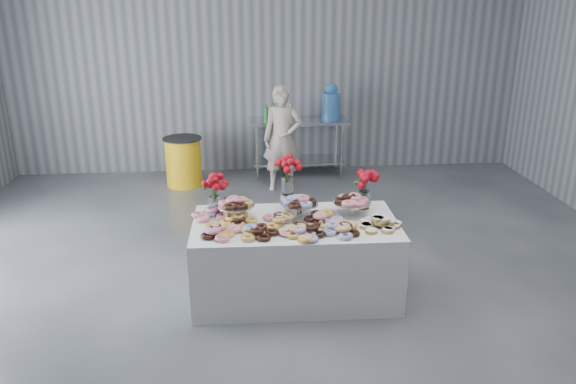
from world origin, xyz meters
name	(u,v)px	position (x,y,z in m)	size (l,w,h in m)	color
ground	(296,317)	(0.00, 0.00, 0.00)	(9.00, 9.00, 0.00)	#33353A
room_walls	(261,9)	(-0.27, 0.07, 2.64)	(8.04, 9.04, 4.02)	slate
display_table	(295,259)	(0.03, 0.42, 0.38)	(1.90, 1.00, 0.75)	silver
prep_table	(298,137)	(0.44, 4.10, 0.62)	(1.50, 0.60, 0.90)	silver
donut_mounds	(296,220)	(0.03, 0.37, 0.80)	(1.80, 0.80, 0.09)	#E8B354
cake_stand_left	(236,204)	(-0.52, 0.58, 0.89)	(0.36, 0.36, 0.17)	silver
cake_stand_mid	(299,202)	(0.08, 0.57, 0.89)	(0.36, 0.36, 0.17)	silver
cake_stand_right	(352,201)	(0.58, 0.56, 0.89)	(0.36, 0.36, 0.17)	silver
danish_pile	(379,221)	(0.78, 0.26, 0.81)	(0.48, 0.48, 0.11)	white
bouquet_left	(214,185)	(-0.72, 0.69, 1.05)	(0.26, 0.26, 0.42)	white
bouquet_right	(365,180)	(0.74, 0.71, 1.05)	(0.26, 0.26, 0.42)	white
bouquet_center	(287,172)	(-0.01, 0.77, 1.13)	(0.26, 0.26, 0.57)	silver
water_jug	(331,103)	(0.94, 4.10, 1.15)	(0.28, 0.28, 0.55)	#3B7DC8
drink_bottles	(278,113)	(0.12, 4.00, 1.04)	(0.54, 0.08, 0.27)	#268C33
person	(282,139)	(0.15, 3.48, 0.76)	(0.56, 0.37, 1.53)	#CC8C93
trash_barrel	(184,162)	(-1.31, 3.79, 0.37)	(0.57, 0.57, 0.73)	#EFAF14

